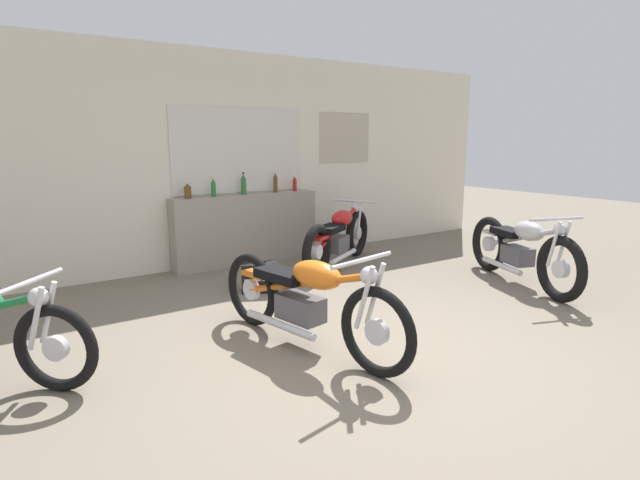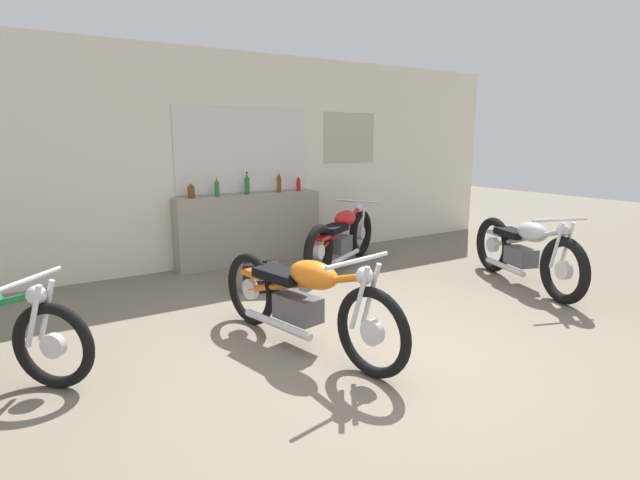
# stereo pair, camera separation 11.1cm
# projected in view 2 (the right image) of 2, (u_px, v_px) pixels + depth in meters

# --- Properties ---
(ground_plane) EXTENTS (24.00, 24.00, 0.00)m
(ground_plane) POSITION_uv_depth(u_px,v_px,m) (385.00, 360.00, 3.84)
(ground_plane) COLOR #706656
(wall_back) EXTENTS (10.00, 0.07, 2.80)m
(wall_back) POSITION_uv_depth(u_px,v_px,m) (213.00, 160.00, 6.53)
(wall_back) COLOR beige
(wall_back) RESTS_ON ground_plane
(sill_counter) EXTENTS (2.04, 0.28, 0.94)m
(sill_counter) POSITION_uv_depth(u_px,v_px,m) (250.00, 229.00, 6.80)
(sill_counter) COLOR gray
(sill_counter) RESTS_ON ground_plane
(bottle_leftmost) EXTENTS (0.09, 0.09, 0.21)m
(bottle_leftmost) POSITION_uv_depth(u_px,v_px,m) (191.00, 191.00, 6.25)
(bottle_leftmost) COLOR #5B3814
(bottle_leftmost) RESTS_ON sill_counter
(bottle_left_center) EXTENTS (0.06, 0.06, 0.25)m
(bottle_left_center) POSITION_uv_depth(u_px,v_px,m) (217.00, 188.00, 6.44)
(bottle_left_center) COLOR #23662D
(bottle_left_center) RESTS_ON sill_counter
(bottle_center) EXTENTS (0.07, 0.07, 0.30)m
(bottle_center) POSITION_uv_depth(u_px,v_px,m) (247.00, 184.00, 6.68)
(bottle_center) COLOR #23662D
(bottle_center) RESTS_ON sill_counter
(bottle_right_center) EXTENTS (0.06, 0.06, 0.30)m
(bottle_right_center) POSITION_uv_depth(u_px,v_px,m) (279.00, 183.00, 6.94)
(bottle_right_center) COLOR #5B3814
(bottle_right_center) RESTS_ON sill_counter
(bottle_rightmost) EXTENTS (0.06, 0.06, 0.23)m
(bottle_rightmost) POSITION_uv_depth(u_px,v_px,m) (298.00, 184.00, 7.10)
(bottle_rightmost) COLOR maroon
(bottle_rightmost) RESTS_ON sill_counter
(motorcycle_red) EXTENTS (1.79, 1.13, 0.83)m
(motorcycle_red) POSITION_uv_depth(u_px,v_px,m) (342.00, 237.00, 6.60)
(motorcycle_red) COLOR black
(motorcycle_red) RESTS_ON ground_plane
(motorcycle_orange) EXTENTS (0.71, 2.08, 0.85)m
(motorcycle_orange) POSITION_uv_depth(u_px,v_px,m) (303.00, 298.00, 4.02)
(motorcycle_orange) COLOR black
(motorcycle_orange) RESTS_ON ground_plane
(motorcycle_silver) EXTENTS (0.87, 1.93, 0.87)m
(motorcycle_silver) POSITION_uv_depth(u_px,v_px,m) (525.00, 251.00, 5.73)
(motorcycle_silver) COLOR black
(motorcycle_silver) RESTS_ON ground_plane
(hard_case_black) EXTENTS (0.46, 0.39, 0.35)m
(hard_case_black) POSITION_uv_depth(u_px,v_px,m) (261.00, 276.00, 5.58)
(hard_case_black) COLOR black
(hard_case_black) RESTS_ON ground_plane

